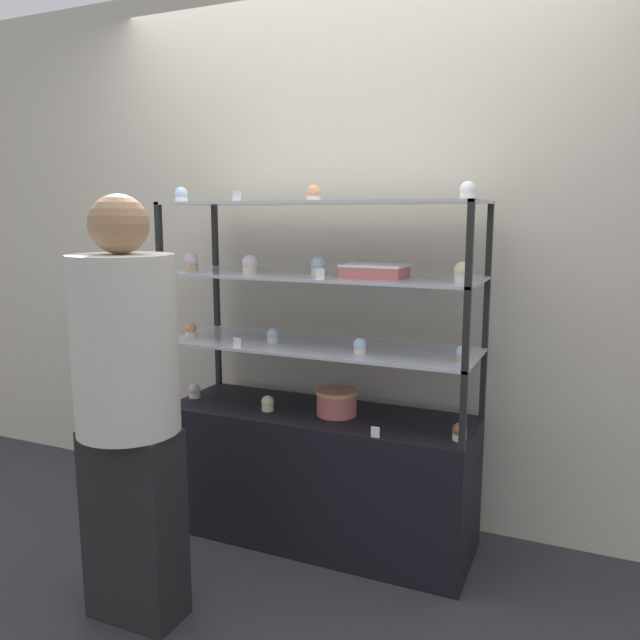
{
  "coord_description": "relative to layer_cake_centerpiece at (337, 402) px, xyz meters",
  "views": [
    {
      "loc": [
        1.08,
        -2.45,
        1.47
      ],
      "look_at": [
        0.0,
        0.0,
        1.02
      ],
      "focal_mm": 35.0,
      "sensor_mm": 36.0,
      "label": 1
    }
  ],
  "objects": [
    {
      "name": "price_tag_3",
      "position": [
        -0.36,
        -0.2,
        0.89
      ],
      "size": [
        0.04,
        0.0,
        0.04
      ],
      "color": "white",
      "rests_on": "display_riser_upper"
    },
    {
      "name": "price_tag_1",
      "position": [
        -0.38,
        -0.2,
        0.27
      ],
      "size": [
        0.04,
        0.0,
        0.04
      ],
      "color": "white",
      "rests_on": "display_riser_lower"
    },
    {
      "name": "cupcake_8",
      "position": [
        -0.38,
        -0.07,
        0.6
      ],
      "size": [
        0.07,
        0.07,
        0.08
      ],
      "color": "beige",
      "rests_on": "display_riser_middle"
    },
    {
      "name": "layer_cake_centerpiece",
      "position": [
        0.0,
        0.0,
        0.0
      ],
      "size": [
        0.18,
        0.18,
        0.11
      ],
      "color": "#C66660",
      "rests_on": "display_base"
    },
    {
      "name": "price_tag_0",
      "position": [
        0.25,
        -0.2,
        -0.04
      ],
      "size": [
        0.04,
        0.0,
        0.04
      ],
      "color": "white",
      "rests_on": "display_base"
    },
    {
      "name": "cupcake_6",
      "position": [
        0.55,
        -0.07,
        0.28
      ],
      "size": [
        0.05,
        0.05,
        0.06
      ],
      "color": "#CCB28C",
      "rests_on": "display_riser_lower"
    },
    {
      "name": "cupcake_5",
      "position": [
        0.14,
        -0.09,
        0.28
      ],
      "size": [
        0.05,
        0.05,
        0.06
      ],
      "color": "white",
      "rests_on": "display_riser_lower"
    },
    {
      "name": "cupcake_9",
      "position": [
        -0.07,
        -0.03,
        0.6
      ],
      "size": [
        0.07,
        0.07,
        0.08
      ],
      "color": "white",
      "rests_on": "display_riser_middle"
    },
    {
      "name": "price_tag_2",
      "position": [
        0.01,
        -0.2,
        0.58
      ],
      "size": [
        0.04,
        0.0,
        0.04
      ],
      "color": "white",
      "rests_on": "display_riser_middle"
    },
    {
      "name": "cupcake_11",
      "position": [
        -0.71,
        -0.1,
        0.9
      ],
      "size": [
        0.06,
        0.06,
        0.07
      ],
      "color": "white",
      "rests_on": "display_riser_upper"
    },
    {
      "name": "cupcake_0",
      "position": [
        -0.73,
        -0.03,
        -0.02
      ],
      "size": [
        0.06,
        0.06,
        0.07
      ],
      "color": "white",
      "rests_on": "display_base"
    },
    {
      "name": "display_base",
      "position": [
        -0.08,
        0.01,
        -0.36
      ],
      "size": [
        1.37,
        0.47,
        0.6
      ],
      "color": "black",
      "rests_on": "ground_plane"
    },
    {
      "name": "cupcake_10",
      "position": [
        0.55,
        -0.1,
        0.6
      ],
      "size": [
        0.07,
        0.07,
        0.08
      ],
      "color": "white",
      "rests_on": "display_riser_middle"
    },
    {
      "name": "cupcake_4",
      "position": [
        -0.29,
        -0.04,
        0.28
      ],
      "size": [
        0.05,
        0.05,
        0.06
      ],
      "color": "beige",
      "rests_on": "display_riser_lower"
    },
    {
      "name": "display_riser_upper",
      "position": [
        -0.08,
        0.01,
        0.85
      ],
      "size": [
        1.37,
        0.47,
        0.31
      ],
      "color": "black",
      "rests_on": "display_riser_middle"
    },
    {
      "name": "cupcake_12",
      "position": [
        -0.09,
        -0.04,
        0.9
      ],
      "size": [
        0.06,
        0.06,
        0.07
      ],
      "color": "white",
      "rests_on": "display_riser_upper"
    },
    {
      "name": "cupcake_7",
      "position": [
        -0.7,
        -0.05,
        0.6
      ],
      "size": [
        0.07,
        0.07,
        0.08
      ],
      "color": "#CCB28C",
      "rests_on": "display_riser_middle"
    },
    {
      "name": "sheet_cake_frosted",
      "position": [
        0.18,
        -0.04,
        0.59
      ],
      "size": [
        0.26,
        0.18,
        0.06
      ],
      "color": "#C66660",
      "rests_on": "display_riser_middle"
    },
    {
      "name": "cupcake_2",
      "position": [
        0.56,
        -0.1,
        -0.02
      ],
      "size": [
        0.06,
        0.06,
        0.07
      ],
      "color": "white",
      "rests_on": "display_base"
    },
    {
      "name": "cupcake_13",
      "position": [
        0.55,
        -0.06,
        0.9
      ],
      "size": [
        0.06,
        0.06,
        0.07
      ],
      "color": "white",
      "rests_on": "display_riser_upper"
    },
    {
      "name": "display_riser_middle",
      "position": [
        -0.08,
        0.01,
        0.54
      ],
      "size": [
        1.37,
        0.47,
        0.31
      ],
      "color": "black",
      "rests_on": "display_riser_lower"
    },
    {
      "name": "ground_plane",
      "position": [
        -0.08,
        0.01,
        -0.66
      ],
      "size": [
        20.0,
        20.0,
        0.0
      ],
      "primitive_type": "plane",
      "color": "#2D2D33"
    },
    {
      "name": "back_wall",
      "position": [
        -0.08,
        0.39,
        0.64
      ],
      "size": [
        8.0,
        0.05,
        2.6
      ],
      "color": "beige",
      "rests_on": "ground_plane"
    },
    {
      "name": "cupcake_1",
      "position": [
        -0.31,
        -0.07,
        -0.02
      ],
      "size": [
        0.06,
        0.06,
        0.07
      ],
      "color": "beige",
      "rests_on": "display_base"
    },
    {
      "name": "display_riser_lower",
      "position": [
        -0.08,
        0.01,
        0.23
      ],
      "size": [
        1.37,
        0.47,
        0.31
      ],
      "color": "black",
      "rests_on": "display_base"
    },
    {
      "name": "customer_figure",
      "position": [
        -0.47,
        -0.78,
        0.16
      ],
      "size": [
        0.36,
        0.36,
        1.54
      ],
      "color": "black",
      "rests_on": "ground_plane"
    },
    {
      "name": "cupcake_3",
      "position": [
        -0.72,
        -0.06,
        0.28
      ],
      "size": [
        0.05,
        0.05,
        0.06
      ],
      "color": "white",
      "rests_on": "display_riser_lower"
    }
  ]
}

